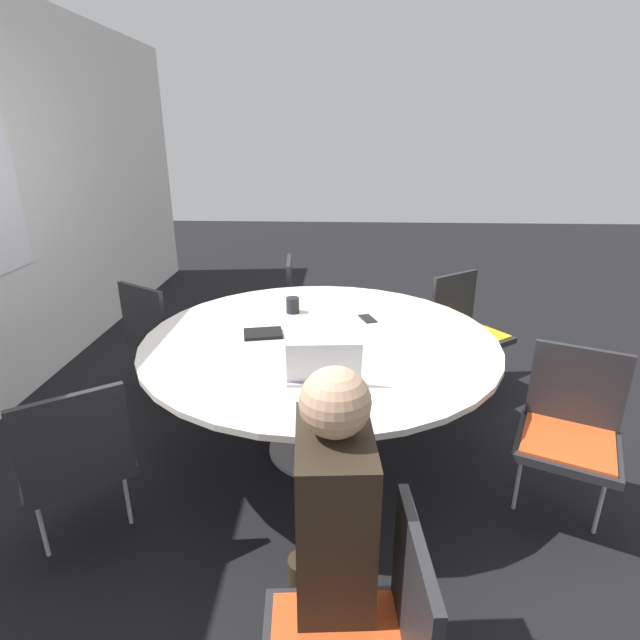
# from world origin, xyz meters

# --- Properties ---
(ground_plane) EXTENTS (16.00, 16.00, 0.00)m
(ground_plane) POSITION_xyz_m (0.00, 0.00, 0.00)
(ground_plane) COLOR black
(conference_table) EXTENTS (1.93, 1.93, 0.73)m
(conference_table) POSITION_xyz_m (0.00, 0.00, 0.62)
(conference_table) COLOR #B7B7BC
(conference_table) RESTS_ON ground_plane
(chair_1) EXTENTS (0.56, 0.57, 0.85)m
(chair_1) POSITION_xyz_m (-0.47, -1.19, 0.50)
(chair_1) COLOR #262628
(chair_1) RESTS_ON ground_plane
(chair_2) EXTENTS (0.60, 0.60, 0.85)m
(chair_2) POSITION_xyz_m (0.81, -0.99, 0.50)
(chair_2) COLOR #262628
(chair_2) RESTS_ON ground_plane
(chair_3) EXTENTS (0.47, 0.46, 0.85)m
(chair_3) POSITION_xyz_m (1.27, 0.17, 0.50)
(chair_3) COLOR #262628
(chair_3) RESTS_ON ground_plane
(chair_4) EXTENTS (0.59, 0.59, 0.85)m
(chair_4) POSITION_xyz_m (0.61, 1.13, 0.50)
(chair_4) COLOR #262628
(chair_4) RESTS_ON ground_plane
(chair_5) EXTENTS (0.60, 0.60, 0.85)m
(chair_5) POSITION_xyz_m (-0.81, 1.00, 0.50)
(chair_5) COLOR #262628
(chair_5) RESTS_ON ground_plane
(person_0) EXTENTS (0.38, 0.28, 1.20)m
(person_0) POSITION_xyz_m (-1.34, -0.09, 0.70)
(person_0) COLOR #2D2319
(person_0) RESTS_ON ground_plane
(laptop) EXTENTS (0.27, 0.35, 0.21)m
(laptop) POSITION_xyz_m (-0.51, -0.04, 0.78)
(laptop) COLOR silver
(laptop) RESTS_ON conference_table
(spiral_notebook) EXTENTS (0.19, 0.24, 0.02)m
(spiral_notebook) POSITION_xyz_m (0.01, 0.32, 0.74)
(spiral_notebook) COLOR black
(spiral_notebook) RESTS_ON conference_table
(coffee_cup) EXTENTS (0.08, 0.08, 0.10)m
(coffee_cup) POSITION_xyz_m (0.39, 0.19, 0.78)
(coffee_cup) COLOR black
(coffee_cup) RESTS_ON conference_table
(cell_phone) EXTENTS (0.16, 0.11, 0.01)m
(cell_phone) POSITION_xyz_m (0.29, -0.27, 0.73)
(cell_phone) COLOR black
(cell_phone) RESTS_ON conference_table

